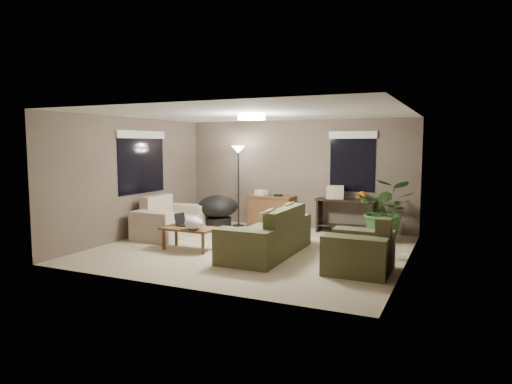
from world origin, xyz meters
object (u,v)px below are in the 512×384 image
at_px(armchair, 360,253).
at_px(coffee_table, 189,231).
at_px(loveseat, 169,222).
at_px(papasan_chair, 218,210).
at_px(desk, 271,211).
at_px(cat_scratching_post, 381,246).
at_px(houseplant, 386,217).
at_px(main_sofa, 269,238).
at_px(console_table, 346,213).
at_px(floor_lamp, 238,159).

xyz_separation_m(armchair, coffee_table, (-3.18, 0.16, 0.06)).
bearing_deg(loveseat, armchair, -14.18).
bearing_deg(papasan_chair, armchair, -29.46).
height_order(desk, cat_scratching_post, desk).
bearing_deg(houseplant, armchair, -90.03).
relative_size(armchair, houseplant, 0.79).
bearing_deg(desk, houseplant, -10.22).
height_order(papasan_chair, cat_scratching_post, papasan_chair).
bearing_deg(cat_scratching_post, papasan_chair, 164.03).
relative_size(main_sofa, coffee_table, 2.20).
bearing_deg(armchair, cat_scratching_post, 80.91).
bearing_deg(papasan_chair, houseplant, 5.96).
distance_m(armchair, houseplant, 2.44).
relative_size(desk, console_table, 0.85).
xyz_separation_m(desk, floor_lamp, (-0.78, -0.14, 1.22)).
distance_m(main_sofa, houseplant, 2.63).
height_order(main_sofa, desk, main_sofa).
distance_m(houseplant, cat_scratching_post, 1.50).
distance_m(loveseat, houseplant, 4.50).
bearing_deg(armchair, papasan_chair, 150.54).
xyz_separation_m(coffee_table, desk, (0.49, 2.76, 0.02)).
xyz_separation_m(console_table, cat_scratching_post, (1.08, -1.99, -0.22)).
bearing_deg(main_sofa, houseplant, 49.35).
relative_size(armchair, coffee_table, 1.00).
distance_m(main_sofa, armchair, 1.76).
relative_size(desk, cat_scratching_post, 2.20).
height_order(armchair, floor_lamp, floor_lamp).
relative_size(console_table, papasan_chair, 1.11).
relative_size(armchair, cat_scratching_post, 2.00).
xyz_separation_m(desk, houseplant, (2.69, -0.49, 0.12)).
height_order(coffee_table, console_table, console_table).
distance_m(papasan_chair, cat_scratching_post, 3.95).
relative_size(houseplant, cat_scratching_post, 2.54).
distance_m(coffee_table, console_table, 3.59).
xyz_separation_m(coffee_table, floor_lamp, (-0.29, 2.61, 1.24)).
xyz_separation_m(armchair, console_table, (-0.93, 2.95, 0.14)).
distance_m(loveseat, papasan_chair, 1.18).
xyz_separation_m(loveseat, floor_lamp, (0.82, 1.69, 1.30)).
bearing_deg(cat_scratching_post, desk, 145.61).
xyz_separation_m(armchair, houseplant, (0.00, 2.43, 0.20)).
xyz_separation_m(main_sofa, floor_lamp, (-1.77, 2.33, 1.30)).
xyz_separation_m(main_sofa, coffee_table, (-1.48, -0.28, 0.06)).
bearing_deg(console_table, floor_lamp, -175.90).
distance_m(armchair, console_table, 3.10).
bearing_deg(floor_lamp, armchair, -38.59).
bearing_deg(armchair, coffee_table, 177.16).
height_order(coffee_table, houseplant, houseplant).
distance_m(main_sofa, coffee_table, 1.51).
bearing_deg(console_table, loveseat, -150.88).
xyz_separation_m(armchair, desk, (-2.69, 2.92, 0.08)).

